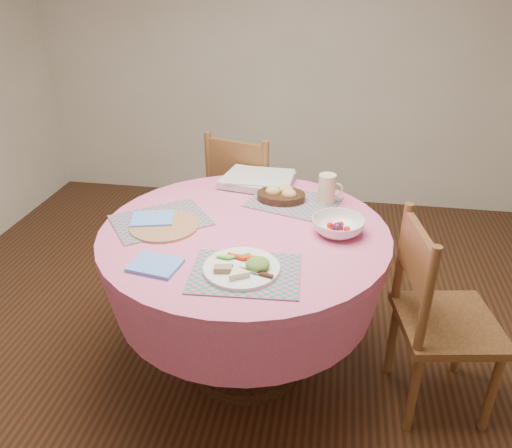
% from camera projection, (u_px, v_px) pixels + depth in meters
% --- Properties ---
extents(ground, '(4.00, 4.00, 0.00)m').
position_uv_depth(ground, '(246.00, 362.00, 2.48)').
color(ground, '#331C0F').
rests_on(ground, ground).
extents(dining_table, '(1.24, 1.24, 0.75)m').
position_uv_depth(dining_table, '(245.00, 268.00, 2.22)').
color(dining_table, '#DB6694').
rests_on(dining_table, ground).
extents(chair_right, '(0.46, 0.48, 0.90)m').
position_uv_depth(chair_right, '(437.00, 315.00, 2.06)').
color(chair_right, brown).
rests_on(chair_right, ground).
extents(chair_back, '(0.53, 0.52, 0.93)m').
position_uv_depth(chair_back, '(248.00, 202.00, 2.99)').
color(chair_back, brown).
rests_on(chair_back, ground).
extents(placemat_front, '(0.42, 0.33, 0.01)m').
position_uv_depth(placemat_front, '(245.00, 273.00, 1.82)').
color(placemat_front, '#167F6C').
rests_on(placemat_front, dining_table).
extents(placemat_left, '(0.50, 0.48, 0.01)m').
position_uv_depth(placemat_left, '(161.00, 220.00, 2.20)').
color(placemat_left, '#167F6C').
rests_on(placemat_left, dining_table).
extents(placemat_back, '(0.47, 0.41, 0.01)m').
position_uv_depth(placemat_back, '(293.00, 202.00, 2.36)').
color(placemat_back, '#167F6C').
rests_on(placemat_back, dining_table).
extents(wicker_trivet, '(0.30, 0.30, 0.01)m').
position_uv_depth(wicker_trivet, '(164.00, 226.00, 2.14)').
color(wicker_trivet, '#905D3E').
rests_on(wicker_trivet, dining_table).
extents(napkin_near, '(0.20, 0.17, 0.01)m').
position_uv_depth(napkin_near, '(155.00, 265.00, 1.86)').
color(napkin_near, '#5D93EF').
rests_on(napkin_near, dining_table).
extents(napkin_far, '(0.21, 0.18, 0.01)m').
position_uv_depth(napkin_far, '(153.00, 219.00, 2.18)').
color(napkin_far, '#5D93EF').
rests_on(napkin_far, placemat_left).
extents(dinner_plate, '(0.28, 0.28, 0.05)m').
position_uv_depth(dinner_plate, '(243.00, 267.00, 1.83)').
color(dinner_plate, white).
rests_on(dinner_plate, placemat_front).
extents(bread_bowl, '(0.23, 0.23, 0.08)m').
position_uv_depth(bread_bowl, '(281.00, 195.00, 2.37)').
color(bread_bowl, black).
rests_on(bread_bowl, placemat_back).
extents(latte_mug, '(0.12, 0.08, 0.14)m').
position_uv_depth(latte_mug, '(327.00, 189.00, 2.32)').
color(latte_mug, beige).
rests_on(latte_mug, placemat_back).
extents(fruit_bowl, '(0.25, 0.25, 0.07)m').
position_uv_depth(fruit_bowl, '(338.00, 226.00, 2.08)').
color(fruit_bowl, white).
rests_on(fruit_bowl, dining_table).
extents(newspaper_stack, '(0.38, 0.33, 0.04)m').
position_uv_depth(newspaper_stack, '(258.00, 180.00, 2.54)').
color(newspaper_stack, silver).
rests_on(newspaper_stack, dining_table).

